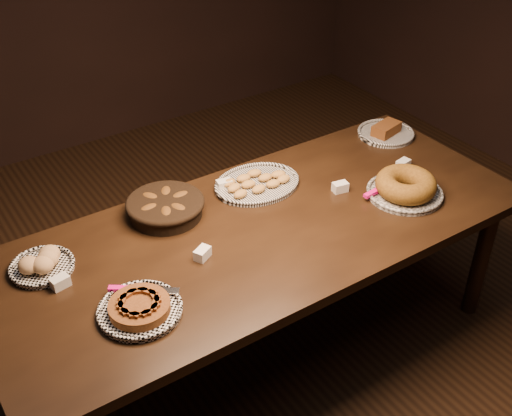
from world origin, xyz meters
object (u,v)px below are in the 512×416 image
apple_tart_plate (140,308)px  madeleine_platter (257,183)px  buffet_table (262,241)px  bundt_cake_plate (405,187)px

apple_tart_plate → madeleine_platter: size_ratio=0.79×
buffet_table → bundt_cake_plate: size_ratio=6.53×
madeleine_platter → buffet_table: bearing=-113.4°
buffet_table → bundt_cake_plate: 0.71m
madeleine_platter → bundt_cake_plate: size_ratio=1.13×
apple_tart_plate → madeleine_platter: 0.95m
madeleine_platter → bundt_cake_plate: bearing=-33.9°
apple_tart_plate → bundt_cake_plate: bearing=3.5°
buffet_table → bundt_cake_plate: (0.69, -0.16, 0.12)m
buffet_table → bundt_cake_plate: bundt_cake_plate is taller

